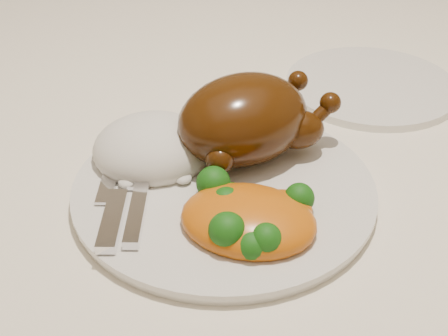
{
  "coord_description": "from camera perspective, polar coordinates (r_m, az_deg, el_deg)",
  "views": [
    {
      "loc": [
        -0.16,
        -0.57,
        1.14
      ],
      "look_at": [
        -0.09,
        -0.09,
        0.8
      ],
      "focal_mm": 50.0,
      "sensor_mm": 36.0,
      "label": 1
    }
  ],
  "objects": [
    {
      "name": "tablecloth",
      "position": [
        0.72,
        6.32,
        0.8
      ],
      "size": [
        1.73,
        1.03,
        0.18
      ],
      "color": "white",
      "rests_on": "dining_table"
    },
    {
      "name": "roast_chicken",
      "position": [
        0.62,
        2.09,
        4.58
      ],
      "size": [
        0.18,
        0.15,
        0.09
      ],
      "rotation": [
        0.0,
        0.0,
        0.39
      ],
      "color": "#402206",
      "rests_on": "dinner_plate"
    },
    {
      "name": "rice_mound",
      "position": [
        0.64,
        -6.5,
        1.76
      ],
      "size": [
        0.12,
        0.11,
        0.06
      ],
      "rotation": [
        0.0,
        0.0,
        -0.01
      ],
      "color": "silver",
      "rests_on": "dinner_plate"
    },
    {
      "name": "dinner_plate",
      "position": [
        0.6,
        0.0,
        -2.03
      ],
      "size": [
        0.38,
        0.38,
        0.01
      ],
      "primitive_type": "cylinder",
      "rotation": [
        0.0,
        0.0,
        0.42
      ],
      "color": "silver",
      "rests_on": "tablecloth"
    },
    {
      "name": "dining_table",
      "position": [
        0.76,
        5.97,
        -3.78
      ],
      "size": [
        1.6,
        0.9,
        0.76
      ],
      "color": "brown",
      "rests_on": "floor"
    },
    {
      "name": "mac_and_cheese",
      "position": [
        0.55,
        2.45,
        -4.53
      ],
      "size": [
        0.15,
        0.13,
        0.05
      ],
      "rotation": [
        0.0,
        0.0,
        -0.41
      ],
      "color": "orange",
      "rests_on": "dinner_plate"
    },
    {
      "name": "side_plate",
      "position": [
        0.81,
        13.29,
        7.35
      ],
      "size": [
        0.24,
        0.24,
        0.01
      ],
      "primitive_type": "cylinder",
      "rotation": [
        0.0,
        0.0,
        0.14
      ],
      "color": "silver",
      "rests_on": "tablecloth"
    },
    {
      "name": "cutlery",
      "position": [
        0.58,
        -9.16,
        -2.77
      ],
      "size": [
        0.05,
        0.2,
        0.01
      ],
      "rotation": [
        0.0,
        0.0,
        -0.15
      ],
      "color": "silver",
      "rests_on": "dinner_plate"
    }
  ]
}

